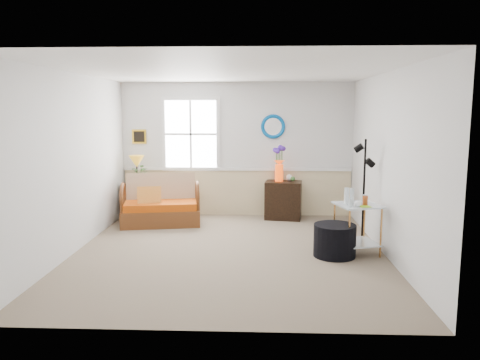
{
  "coord_description": "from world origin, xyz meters",
  "views": [
    {
      "loc": [
        0.43,
        -6.62,
        2.06
      ],
      "look_at": [
        0.15,
        0.27,
        1.03
      ],
      "focal_mm": 35.0,
      "sensor_mm": 36.0,
      "label": 1
    }
  ],
  "objects_px": {
    "lamp_stand": "(136,200)",
    "side_table": "(357,229)",
    "ottoman": "(335,240)",
    "loveseat": "(161,200)",
    "cabinet": "(283,200)",
    "floor_lamp": "(364,193)"
  },
  "relations": [
    {
      "from": "loveseat",
      "to": "side_table",
      "type": "distance_m",
      "value": 3.6
    },
    {
      "from": "lamp_stand",
      "to": "floor_lamp",
      "type": "xyz_separation_m",
      "value": [
        3.98,
        -1.73,
        0.48
      ]
    },
    {
      "from": "lamp_stand",
      "to": "side_table",
      "type": "distance_m",
      "value": 4.39
    },
    {
      "from": "lamp_stand",
      "to": "ottoman",
      "type": "xyz_separation_m",
      "value": [
        3.47,
        -2.33,
        -0.11
      ]
    },
    {
      "from": "loveseat",
      "to": "side_table",
      "type": "bearing_deg",
      "value": -37.13
    },
    {
      "from": "loveseat",
      "to": "ottoman",
      "type": "bearing_deg",
      "value": -41.79
    },
    {
      "from": "floor_lamp",
      "to": "ottoman",
      "type": "xyz_separation_m",
      "value": [
        -0.52,
        -0.6,
        -0.59
      ]
    },
    {
      "from": "cabinet",
      "to": "floor_lamp",
      "type": "relative_size",
      "value": 0.44
    },
    {
      "from": "cabinet",
      "to": "floor_lamp",
      "type": "height_order",
      "value": "floor_lamp"
    },
    {
      "from": "ottoman",
      "to": "floor_lamp",
      "type": "bearing_deg",
      "value": 49.17
    },
    {
      "from": "side_table",
      "to": "floor_lamp",
      "type": "distance_m",
      "value": 0.67
    },
    {
      "from": "lamp_stand",
      "to": "side_table",
      "type": "height_order",
      "value": "side_table"
    },
    {
      "from": "lamp_stand",
      "to": "floor_lamp",
      "type": "distance_m",
      "value": 4.37
    },
    {
      "from": "loveseat",
      "to": "lamp_stand",
      "type": "distance_m",
      "value": 0.82
    },
    {
      "from": "loveseat",
      "to": "cabinet",
      "type": "xyz_separation_m",
      "value": [
        2.25,
        0.52,
        -0.09
      ]
    },
    {
      "from": "lamp_stand",
      "to": "floor_lamp",
      "type": "bearing_deg",
      "value": -23.5
    },
    {
      "from": "loveseat",
      "to": "floor_lamp",
      "type": "xyz_separation_m",
      "value": [
        3.38,
        -1.18,
        0.37
      ]
    },
    {
      "from": "loveseat",
      "to": "lamp_stand",
      "type": "xyz_separation_m",
      "value": [
        -0.61,
        0.55,
        -0.11
      ]
    },
    {
      "from": "cabinet",
      "to": "ottoman",
      "type": "height_order",
      "value": "cabinet"
    },
    {
      "from": "lamp_stand",
      "to": "ottoman",
      "type": "distance_m",
      "value": 4.18
    },
    {
      "from": "side_table",
      "to": "floor_lamp",
      "type": "bearing_deg",
      "value": 68.8
    },
    {
      "from": "side_table",
      "to": "ottoman",
      "type": "distance_m",
      "value": 0.39
    }
  ]
}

